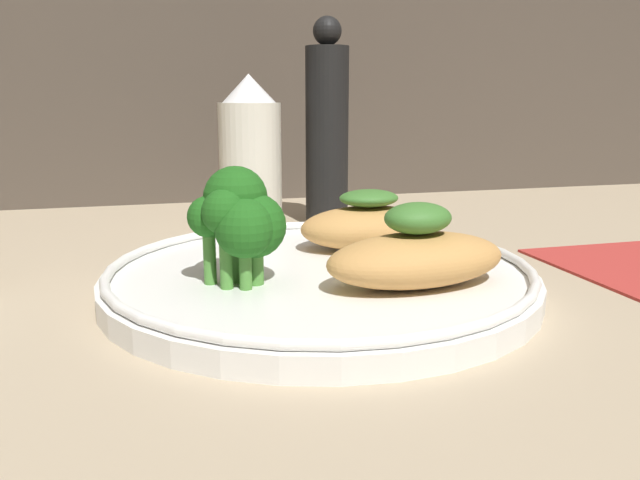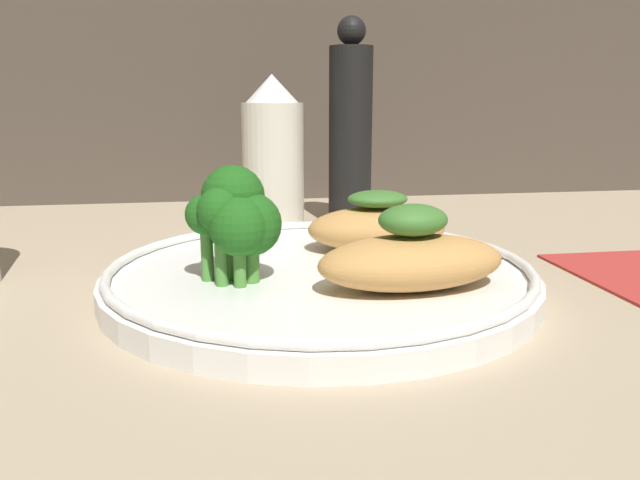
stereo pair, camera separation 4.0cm
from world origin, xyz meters
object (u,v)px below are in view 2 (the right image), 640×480
at_px(pepper_grinder, 350,132).
at_px(broccoli_bunch, 236,217).
at_px(plate, 320,276).
at_px(sauce_bottle, 273,156).

bearing_deg(pepper_grinder, broccoli_bunch, -117.14).
xyz_separation_m(broccoli_bunch, pepper_grinder, (0.12, 0.23, 0.04)).
bearing_deg(plate, pepper_grinder, 73.16).
height_order(plate, sauce_bottle, sauce_bottle).
xyz_separation_m(plate, broccoli_bunch, (-0.05, -0.02, 0.04)).
distance_m(sauce_bottle, pepper_grinder, 0.08).
bearing_deg(sauce_bottle, plate, -86.99).
distance_m(plate, pepper_grinder, 0.23).
height_order(plate, broccoli_bunch, broccoli_bunch).
relative_size(plate, broccoli_bunch, 3.95).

